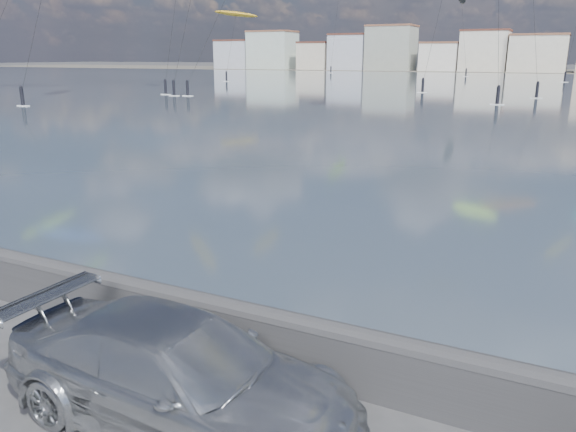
# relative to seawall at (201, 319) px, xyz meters

# --- Properties ---
(bay_water) EXTENTS (500.00, 177.00, 0.00)m
(bay_water) POSITION_rel_seawall_xyz_m (0.00, 88.80, -0.58)
(bay_water) COLOR #3A4B55
(bay_water) RESTS_ON ground
(far_shore_strip) EXTENTS (500.00, 60.00, 0.00)m
(far_shore_strip) POSITION_rel_seawall_xyz_m (0.00, 197.30, -0.57)
(far_shore_strip) COLOR #4C473D
(far_shore_strip) RESTS_ON ground
(seawall) EXTENTS (400.00, 0.36, 1.08)m
(seawall) POSITION_rel_seawall_xyz_m (0.00, 0.00, 0.00)
(seawall) COLOR #28282B
(seawall) RESTS_ON ground
(far_buildings) EXTENTS (240.79, 13.26, 14.60)m
(far_buildings) POSITION_rel_seawall_xyz_m (1.31, 183.30, 5.44)
(far_buildings) COLOR #B2B7C6
(far_buildings) RESTS_ON ground
(car_silver) EXTENTS (5.27, 2.23, 1.52)m
(car_silver) POSITION_rel_seawall_xyz_m (0.90, -1.77, 0.18)
(car_silver) COLOR #B9BDC1
(car_silver) RESTS_ON ground
(kitesurfer_9) EXTENTS (9.38, 11.86, 14.10)m
(kitesurfer_9) POSITION_rel_seawall_xyz_m (-58.60, 96.59, 12.27)
(kitesurfer_9) COLOR #BF8C19
(kitesurfer_9) RESTS_ON ground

